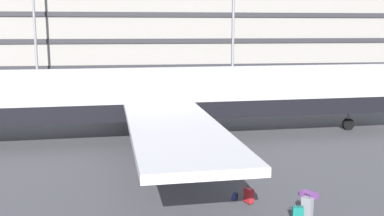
{
  "coord_description": "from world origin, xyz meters",
  "views": [
    {
      "loc": [
        0.21,
        -30.65,
        7.75
      ],
      "look_at": [
        3.73,
        -4.2,
        3.0
      ],
      "focal_mm": 41.84,
      "sensor_mm": 36.0,
      "label": 1
    }
  ],
  "objects_px": {
    "airliner": "(162,96)",
    "suitcase_purple": "(249,195)",
    "suitcase_small": "(298,215)",
    "suitcase_teal": "(309,195)",
    "suitcase_scuffed": "(307,207)",
    "backpack_orange": "(235,197)"
  },
  "relations": [
    {
      "from": "suitcase_scuffed",
      "to": "backpack_orange",
      "type": "relative_size",
      "value": 2.22
    },
    {
      "from": "suitcase_small",
      "to": "backpack_orange",
      "type": "height_order",
      "value": "suitcase_small"
    },
    {
      "from": "airliner",
      "to": "backpack_orange",
      "type": "distance_m",
      "value": 12.87
    },
    {
      "from": "suitcase_teal",
      "to": "backpack_orange",
      "type": "bearing_deg",
      "value": 179.33
    },
    {
      "from": "suitcase_scuffed",
      "to": "suitcase_small",
      "type": "xyz_separation_m",
      "value": [
        -0.64,
        -0.62,
        -0.06
      ]
    },
    {
      "from": "airliner",
      "to": "suitcase_purple",
      "type": "distance_m",
      "value": 13.31
    },
    {
      "from": "suitcase_teal",
      "to": "suitcase_small",
      "type": "relative_size",
      "value": 0.99
    },
    {
      "from": "airliner",
      "to": "suitcase_purple",
      "type": "xyz_separation_m",
      "value": [
        3.02,
        -12.68,
        -2.69
      ]
    },
    {
      "from": "airliner",
      "to": "backpack_orange",
      "type": "xyz_separation_m",
      "value": [
        2.45,
        -12.31,
        -2.86
      ]
    },
    {
      "from": "suitcase_scuffed",
      "to": "suitcase_small",
      "type": "relative_size",
      "value": 1.15
    },
    {
      "from": "suitcase_purple",
      "to": "backpack_orange",
      "type": "distance_m",
      "value": 0.7
    },
    {
      "from": "suitcase_small",
      "to": "suitcase_teal",
      "type": "bearing_deg",
      "value": 59.78
    },
    {
      "from": "airliner",
      "to": "suitcase_teal",
      "type": "xyz_separation_m",
      "value": [
        5.99,
        -12.35,
        -2.93
      ]
    },
    {
      "from": "suitcase_scuffed",
      "to": "airliner",
      "type": "bearing_deg",
      "value": 109.3
    },
    {
      "from": "suitcase_scuffed",
      "to": "suitcase_small",
      "type": "distance_m",
      "value": 0.89
    },
    {
      "from": "suitcase_scuffed",
      "to": "suitcase_teal",
      "type": "bearing_deg",
      "value": 65.74
    },
    {
      "from": "airliner",
      "to": "backpack_orange",
      "type": "height_order",
      "value": "airliner"
    },
    {
      "from": "suitcase_small",
      "to": "suitcase_scuffed",
      "type": "bearing_deg",
      "value": 44.29
    },
    {
      "from": "airliner",
      "to": "suitcase_small",
      "type": "bearing_deg",
      "value": -73.65
    },
    {
      "from": "suitcase_purple",
      "to": "suitcase_scuffed",
      "type": "bearing_deg",
      "value": -40.69
    },
    {
      "from": "suitcase_purple",
      "to": "backpack_orange",
      "type": "relative_size",
      "value": 1.77
    },
    {
      "from": "suitcase_scuffed",
      "to": "suitcase_teal",
      "type": "distance_m",
      "value": 2.31
    }
  ]
}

